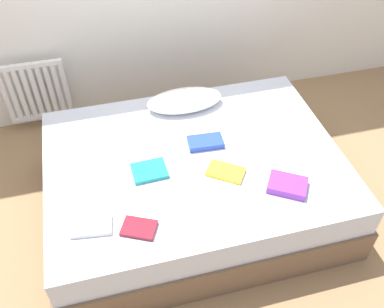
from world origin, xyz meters
TOP-DOWN VIEW (x-y plane):
  - ground_plane at (0.00, 0.00)m, footprint 8.00×8.00m
  - bed at (0.00, 0.00)m, footprint 2.00×1.50m
  - radiator at (-1.05, 1.20)m, footprint 0.53×0.04m
  - pillow at (0.07, 0.55)m, footprint 0.57×0.29m
  - textbook_purple at (0.49, -0.41)m, footprint 0.29×0.27m
  - textbook_maroon at (-0.45, -0.49)m, footprint 0.23×0.20m
  - textbook_yellow at (0.16, -0.19)m, footprint 0.27×0.25m
  - textbook_white at (-0.71, -0.41)m, footprint 0.25×0.17m
  - textbook_teal at (-0.31, -0.06)m, footprint 0.23×0.18m
  - textbook_blue at (0.11, 0.10)m, footprint 0.25×0.15m

SIDE VIEW (x-z plane):
  - ground_plane at x=0.00m, z-range 0.00..0.00m
  - bed at x=0.00m, z-range 0.00..0.50m
  - radiator at x=-1.05m, z-range 0.10..0.66m
  - textbook_maroon at x=-0.45m, z-range 0.50..0.52m
  - textbook_yellow at x=0.16m, z-range 0.50..0.52m
  - textbook_teal at x=-0.31m, z-range 0.50..0.53m
  - textbook_white at x=-0.71m, z-range 0.50..0.53m
  - textbook_blue at x=0.11m, z-range 0.50..0.54m
  - textbook_purple at x=0.49m, z-range 0.50..0.55m
  - pillow at x=0.07m, z-range 0.50..0.61m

